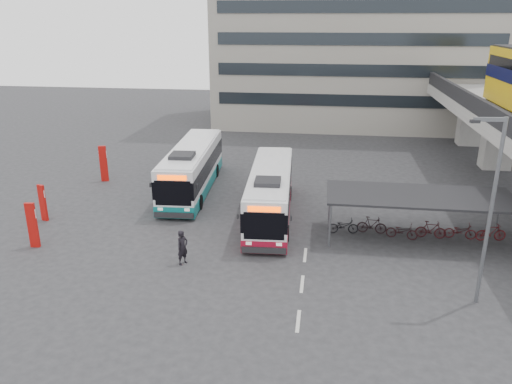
# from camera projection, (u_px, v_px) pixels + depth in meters

# --- Properties ---
(ground) EXTENTS (120.00, 120.00, 0.00)m
(ground) POSITION_uv_depth(u_px,v_px,m) (257.00, 252.00, 26.15)
(ground) COLOR #28282B
(ground) RESTS_ON ground
(bike_shelter) EXTENTS (10.00, 4.00, 2.54)m
(bike_shelter) POSITION_uv_depth(u_px,v_px,m) (417.00, 214.00, 27.36)
(bike_shelter) COLOR #595B60
(bike_shelter) RESTS_ON ground
(office_block) EXTENTS (30.00, 15.00, 25.00)m
(office_block) POSITION_uv_depth(u_px,v_px,m) (356.00, 9.00, 54.84)
(office_block) COLOR gray
(office_block) RESTS_ON ground
(road_markings) EXTENTS (0.15, 7.60, 0.01)m
(road_markings) POSITION_uv_depth(u_px,v_px,m) (302.00, 284.00, 23.02)
(road_markings) COLOR beige
(road_markings) RESTS_ON ground
(bus_main) EXTENTS (2.99, 11.20, 3.28)m
(bus_main) POSITION_uv_depth(u_px,v_px,m) (270.00, 193.00, 30.33)
(bus_main) COLOR white
(bus_main) RESTS_ON ground
(bus_teal) EXTENTS (3.24, 11.77, 3.44)m
(bus_teal) POSITION_uv_depth(u_px,v_px,m) (192.00, 168.00, 35.02)
(bus_teal) COLOR white
(bus_teal) RESTS_ON ground
(pedestrian) EXTENTS (0.70, 0.78, 1.78)m
(pedestrian) POSITION_uv_depth(u_px,v_px,m) (183.00, 247.00, 24.63)
(pedestrian) COLOR black
(pedestrian) RESTS_ON ground
(lamp_post) EXTENTS (1.42, 0.31, 8.08)m
(lamp_post) POSITION_uv_depth(u_px,v_px,m) (490.00, 202.00, 20.04)
(lamp_post) COLOR #595B60
(lamp_post) RESTS_ON ground
(sign_totem_south) EXTENTS (0.55, 0.20, 2.51)m
(sign_totem_south) POSITION_uv_depth(u_px,v_px,m) (32.00, 225.00, 26.32)
(sign_totem_south) COLOR #AB0E0A
(sign_totem_south) RESTS_ON ground
(sign_totem_mid) EXTENTS (0.48, 0.27, 2.26)m
(sign_totem_mid) POSITION_uv_depth(u_px,v_px,m) (43.00, 202.00, 29.86)
(sign_totem_mid) COLOR #AB0E0A
(sign_totem_mid) RESTS_ON ground
(sign_totem_north) EXTENTS (0.58, 0.30, 2.71)m
(sign_totem_north) POSITION_uv_depth(u_px,v_px,m) (104.00, 163.00, 37.02)
(sign_totem_north) COLOR #AB0E0A
(sign_totem_north) RESTS_ON ground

